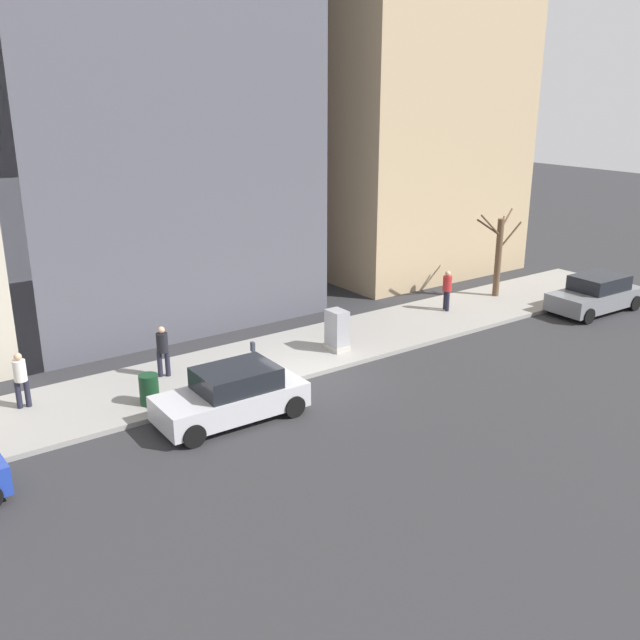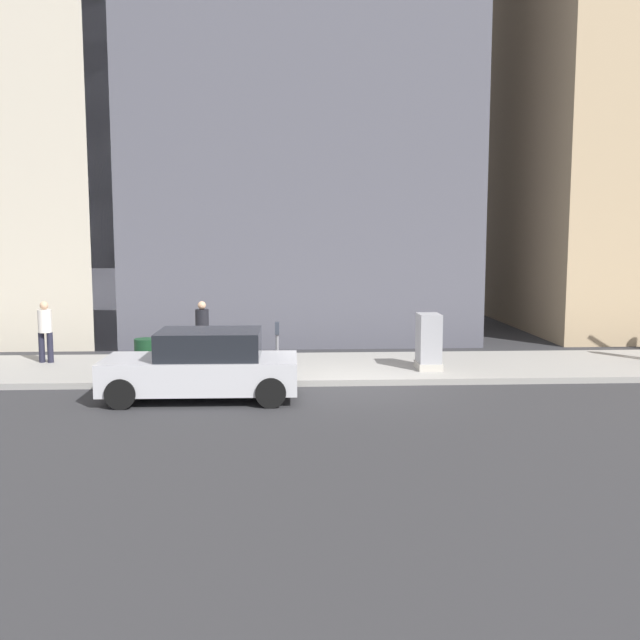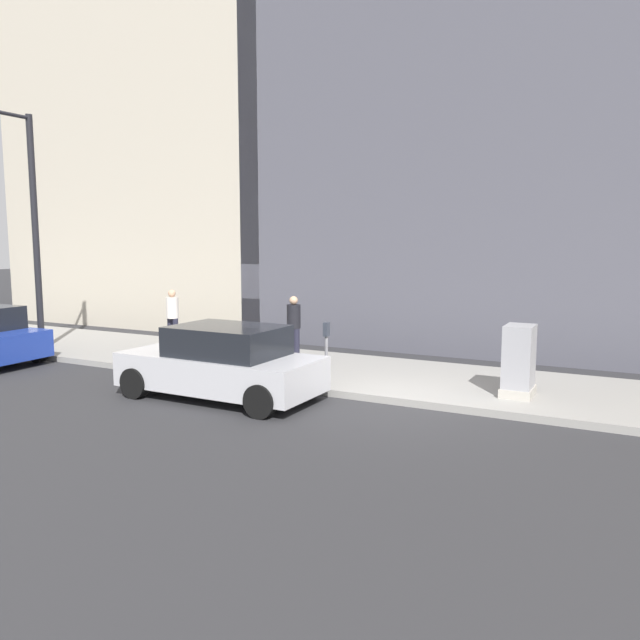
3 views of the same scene
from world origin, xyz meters
name	(u,v)px [view 2 (image 2 of 3)]	position (x,y,z in m)	size (l,w,h in m)	color
ground_plane	(356,386)	(0.00, 0.00, 0.00)	(120.00, 120.00, 0.00)	#2B2B2D
sidewalk	(348,368)	(2.00, 0.00, 0.07)	(4.00, 36.00, 0.15)	gray
parked_car_silver	(203,366)	(-1.12, 3.47, 0.74)	(1.97, 4.22, 1.52)	#B7B7BC
parking_meter	(277,343)	(0.45, 1.86, 0.98)	(0.14, 0.10, 1.35)	slate
utility_box	(429,342)	(1.30, -2.01, 0.85)	(0.83, 0.61, 1.43)	#A8A399
trash_bin	(146,357)	(0.90, 5.09, 0.60)	(0.56, 0.56, 0.90)	#14381E
pedestrian_midblock	(202,328)	(2.58, 3.89, 1.09)	(0.36, 0.38, 1.66)	#1E1E2D
pedestrian_far_corner	(45,328)	(2.78, 8.11, 1.09)	(0.36, 0.40, 1.66)	#1E1E2D
office_block_center	(288,87)	(11.59, 1.44, 9.19)	(12.18, 12.18, 18.38)	#4C4C56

